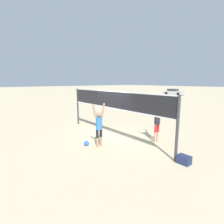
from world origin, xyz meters
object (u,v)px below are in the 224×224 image
(player_spiker, at_px, (99,124))
(volleyball, at_px, (86,143))
(parked_car_mid, at_px, (174,92))
(volleyball_net, at_px, (112,104))
(player_blocker, at_px, (157,118))
(gear_bag, at_px, (184,160))

(player_spiker, bearing_deg, volleyball, 130.29)
(player_spiker, distance_m, volleyball, 1.12)
(parked_car_mid, bearing_deg, player_spiker, -70.69)
(volleyball_net, relative_size, player_blocker, 3.44)
(volleyball_net, bearing_deg, player_spiker, -61.76)
(volleyball_net, distance_m, player_blocker, 2.43)
(parked_car_mid, bearing_deg, volleyball_net, -70.78)
(volleyball, distance_m, parked_car_mid, 34.48)
(gear_bag, bearing_deg, volleyball_net, -179.00)
(player_blocker, bearing_deg, player_spiker, -25.76)
(gear_bag, relative_size, parked_car_mid, 0.10)
(volleyball, height_order, parked_car_mid, parked_car_mid)
(volleyball_net, distance_m, parked_car_mid, 32.82)
(volleyball_net, height_order, player_blocker, volleyball_net)
(player_spiker, xyz_separation_m, parked_car_mid, (-15.22, 30.77, -0.44))
(player_spiker, bearing_deg, parked_car_mid, 26.32)
(player_blocker, relative_size, volleyball, 9.62)
(volleyball_net, xyz_separation_m, volleyball, (0.25, -1.75, -1.71))
(player_blocker, bearing_deg, gear_bag, 60.69)
(volleyball_net, xyz_separation_m, gear_bag, (4.09, 0.07, -1.67))
(player_blocker, relative_size, parked_car_mid, 0.49)
(volleyball, xyz_separation_m, parked_car_mid, (-14.75, 31.17, 0.50))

